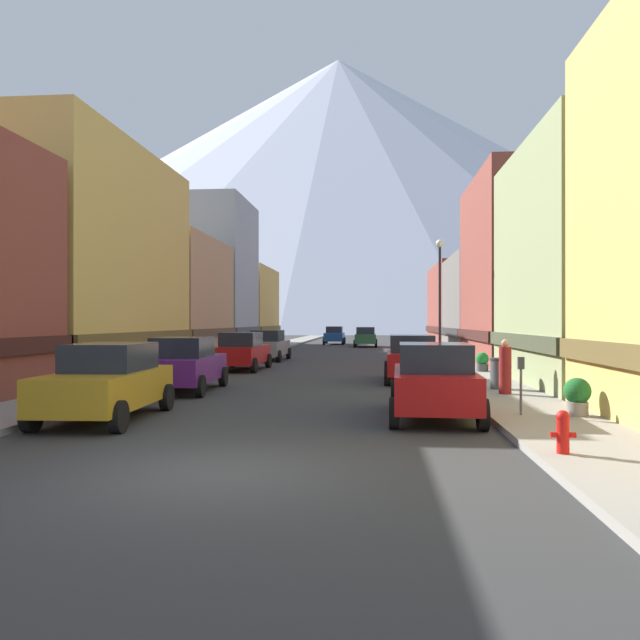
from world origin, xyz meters
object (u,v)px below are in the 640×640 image
Objects in this scene: car_driving_0 at (366,337)px; car_driving_1 at (334,335)px; parking_meter_near at (521,377)px; fire_hydrant_near at (563,430)px; car_right_1 at (412,358)px; car_left_1 at (185,364)px; trash_bin_right at (499,373)px; car_left_0 at (107,381)px; potted_plant_0 at (577,395)px; potted_plant_1 at (482,362)px; car_left_3 at (268,345)px; car_right_0 at (434,380)px; car_left_2 at (242,351)px; streetlamp_right at (440,284)px; pedestrian_0 at (505,369)px.

car_driving_0 and car_driving_1 have the same top height.
fire_hydrant_near is at bearing -94.06° from parking_meter_near.
car_driving_0 is at bearing -62.95° from car_driving_1.
fire_hydrant_near is at bearing -83.00° from car_right_1.
car_left_1 reaches higher than trash_bin_right.
potted_plant_0 is at bearing 3.30° from car_left_0.
parking_meter_near is at bearing -95.69° from potted_plant_1.
car_right_0 is (7.60, -21.14, 0.00)m from car_left_3.
potted_plant_0 is at bearing -52.69° from car_left_2.
car_right_1 is at bearing -86.08° from car_driving_0.
car_left_1 is 1.01× the size of car_right_1.
car_driving_0 is at bearing 97.57° from trash_bin_right.
car_right_0 is at bearing -96.47° from streetlamp_right.
car_left_3 is 22.46m from car_right_0.
potted_plant_0 is at bearing -82.55° from car_driving_0.
car_left_0 is 1.00× the size of car_left_3.
car_driving_0 reaches higher than potted_plant_1.
car_left_0 reaches higher than fire_hydrant_near.
trash_bin_right is (10.15, 0.30, -0.26)m from car_left_1.
car_driving_0 is (-2.20, 41.04, 0.00)m from car_right_0.
car_left_3 is 5.17× the size of potted_plant_0.
car_left_1 is 5.17× the size of potted_plant_0.
pedestrian_0 is at bearing -82.86° from car_driving_0.
car_right_0 is at bearing -122.01° from pedestrian_0.
car_driving_1 is at bearing 98.78° from parking_meter_near.
car_left_2 is 15.85m from car_right_0.
car_driving_0 is 6.25× the size of fire_hydrant_near.
trash_bin_right is 5.61m from potted_plant_0.
potted_plant_1 is at bearing 84.68° from trash_bin_right.
streetlamp_right reaches higher than trash_bin_right.
streetlamp_right is (6.95, -33.62, 3.09)m from car_driving_1.
car_driving_0 reaches higher than potted_plant_0.
car_driving_1 is at bearing 100.26° from pedestrian_0.
car_left_2 is 27.67m from car_driving_0.
car_left_2 is at bearing 116.70° from fire_hydrant_near.
car_left_1 reaches higher than fire_hydrant_near.
potted_plant_0 is 0.15× the size of streetlamp_right.
car_right_1 is at bearing 27.54° from car_left_1.
car_left_2 is at bearing 90.00° from car_left_0.
car_driving_1 is at bearing 103.80° from potted_plant_1.
fire_hydrant_near is 0.12× the size of streetlamp_right.
parking_meter_near is at bearing -81.22° from car_driving_1.
car_left_2 is 0.76× the size of streetlamp_right.
car_left_3 is 1.01× the size of car_driving_0.
car_left_1 is at bearing 146.62° from car_right_0.
streetlamp_right is (-1.65, 1.40, 3.42)m from potted_plant_1.
fire_hydrant_near is (9.25, -18.39, -0.37)m from car_left_2.
car_right_1 is 5.14× the size of potted_plant_0.
car_driving_0 is 7.04m from car_driving_1.
car_left_1 is at bearing -92.97° from car_driving_1.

